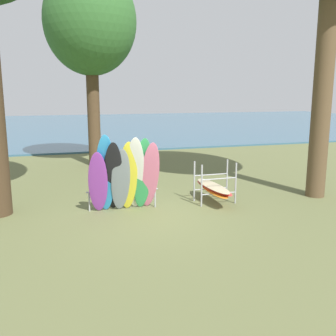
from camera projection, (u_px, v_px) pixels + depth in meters
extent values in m
plane|color=#60663D|center=(142.00, 216.00, 10.38)|extent=(80.00, 80.00, 0.00)
cube|color=#38607A|center=(74.00, 126.00, 38.06)|extent=(80.00, 36.00, 0.10)
cylinder|color=brown|center=(323.00, 80.00, 11.72)|extent=(0.59, 0.59, 7.35)
cylinder|color=#4C3823|center=(94.00, 110.00, 17.17)|extent=(0.56, 0.56, 5.05)
ellipsoid|color=#33662D|center=(90.00, 21.00, 16.43)|extent=(3.99, 3.99, 4.59)
ellipsoid|color=purple|center=(98.00, 183.00, 10.34)|extent=(0.61, 0.83, 1.81)
ellipsoid|color=#2D8ED1|center=(105.00, 174.00, 10.35)|extent=(0.60, 0.89, 2.26)
ellipsoid|color=black|center=(113.00, 177.00, 10.42)|extent=(0.62, 1.07, 2.07)
ellipsoid|color=gray|center=(121.00, 180.00, 10.50)|extent=(0.54, 0.79, 1.87)
ellipsoid|color=yellow|center=(128.00, 177.00, 10.54)|extent=(0.59, 0.84, 2.05)
ellipsoid|color=white|center=(135.00, 174.00, 10.58)|extent=(0.68, 1.06, 2.17)
ellipsoid|color=#339E56|center=(143.00, 174.00, 10.64)|extent=(0.55, 0.84, 2.13)
ellipsoid|color=pink|center=(150.00, 176.00, 10.71)|extent=(0.55, 0.93, 2.02)
cylinder|color=#9EA0A5|center=(89.00, 202.00, 10.78)|extent=(0.04, 0.04, 0.55)
cylinder|color=#9EA0A5|center=(155.00, 198.00, 11.16)|extent=(0.04, 0.04, 0.55)
cylinder|color=#9EA0A5|center=(122.00, 191.00, 10.92)|extent=(2.04, 0.23, 0.04)
cylinder|color=#9EA0A5|center=(202.00, 186.00, 11.16)|extent=(0.05, 0.05, 1.25)
cylinder|color=#9EA0A5|center=(236.00, 183.00, 11.48)|extent=(0.05, 0.05, 1.25)
cylinder|color=#9EA0A5|center=(194.00, 181.00, 11.73)|extent=(0.05, 0.05, 1.25)
cylinder|color=#9EA0A5|center=(227.00, 179.00, 12.04)|extent=(0.05, 0.05, 1.25)
cylinder|color=#9EA0A5|center=(219.00, 194.00, 11.37)|extent=(1.10, 0.04, 0.04)
cylinder|color=#9EA0A5|center=(219.00, 179.00, 11.29)|extent=(1.10, 0.04, 0.04)
cylinder|color=#9EA0A5|center=(211.00, 189.00, 11.94)|extent=(1.10, 0.04, 0.04)
cylinder|color=#9EA0A5|center=(211.00, 175.00, 11.85)|extent=(1.10, 0.04, 0.04)
ellipsoid|color=orange|center=(213.00, 190.00, 11.64)|extent=(0.65, 2.13, 0.06)
ellipsoid|color=red|center=(214.00, 188.00, 11.63)|extent=(0.63, 2.13, 0.06)
ellipsoid|color=#C6B289|center=(213.00, 186.00, 11.61)|extent=(0.52, 2.11, 0.06)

